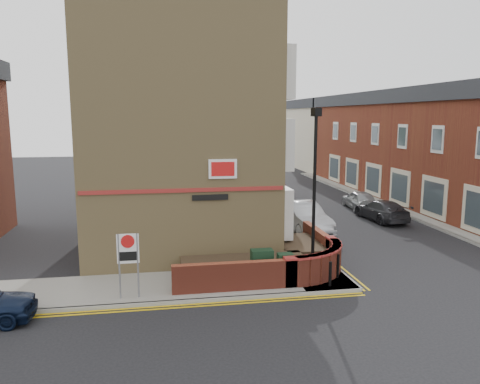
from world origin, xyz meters
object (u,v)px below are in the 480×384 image
lamppost (314,194)px  silver_car_near (303,217)px  utility_cabinet_large (262,265)px  zone_sign (128,254)px

lamppost → silver_car_near: lamppost is taller
lamppost → utility_cabinet_large: size_ratio=5.25×
utility_cabinet_large → zone_sign: (-4.70, -0.80, 0.92)m
utility_cabinet_large → silver_car_near: silver_car_near is taller
zone_sign → silver_car_near: bearing=43.9°
zone_sign → silver_car_near: size_ratio=0.46×
zone_sign → silver_car_near: (8.60, 8.28, -0.86)m
lamppost → utility_cabinet_large: lamppost is taller
zone_sign → utility_cabinet_large: bearing=9.7°
lamppost → utility_cabinet_large: (-1.90, 0.10, -2.62)m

